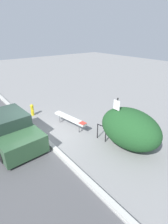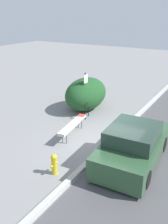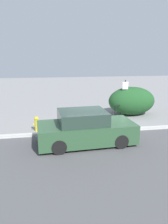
{
  "view_description": "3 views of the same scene",
  "coord_description": "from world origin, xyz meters",
  "px_view_note": "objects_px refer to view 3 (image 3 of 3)",
  "views": [
    {
      "loc": [
        7.4,
        -3.03,
        4.97
      ],
      "look_at": [
        0.82,
        2.15,
        1.12
      ],
      "focal_mm": 28.0,
      "sensor_mm": 36.0,
      "label": 1
    },
    {
      "loc": [
        -8.53,
        -3.94,
        5.27
      ],
      "look_at": [
        1.24,
        1.94,
        0.68
      ],
      "focal_mm": 40.0,
      "sensor_mm": 36.0,
      "label": 2
    },
    {
      "loc": [
        -2.23,
        -10.17,
        3.73
      ],
      "look_at": [
        -0.32,
        0.8,
        0.87
      ],
      "focal_mm": 35.0,
      "sensor_mm": 36.0,
      "label": 3
    }
  ],
  "objects_px": {
    "bike_rack": "(118,110)",
    "fire_hydrant": "(37,123)",
    "sign_post": "(125,95)",
    "parked_car_near": "(85,129)",
    "bench": "(87,113)"
  },
  "relations": [
    {
      "from": "parked_car_near",
      "to": "fire_hydrant",
      "type": "bearing_deg",
      "value": 133.58
    },
    {
      "from": "bike_rack",
      "to": "parked_car_near",
      "type": "distance_m",
      "value": 4.51
    },
    {
      "from": "bench",
      "to": "parked_car_near",
      "type": "xyz_separation_m",
      "value": [
        -0.63,
        -3.12,
        0.14
      ]
    },
    {
      "from": "bike_rack",
      "to": "fire_hydrant",
      "type": "xyz_separation_m",
      "value": [
        -4.87,
        -1.55,
        -0.09
      ]
    },
    {
      "from": "parked_car_near",
      "to": "sign_post",
      "type": "bearing_deg",
      "value": 48.11
    },
    {
      "from": "bike_rack",
      "to": "parked_car_near",
      "type": "bearing_deg",
      "value": -127.03
    },
    {
      "from": "bike_rack",
      "to": "fire_hydrant",
      "type": "height_order",
      "value": "bike_rack"
    },
    {
      "from": "bike_rack",
      "to": "sign_post",
      "type": "xyz_separation_m",
      "value": [
        0.51,
        0.39,
        0.88
      ]
    },
    {
      "from": "sign_post",
      "to": "fire_hydrant",
      "type": "relative_size",
      "value": 3.01
    },
    {
      "from": "bike_rack",
      "to": "parked_car_near",
      "type": "height_order",
      "value": "parked_car_near"
    },
    {
      "from": "sign_post",
      "to": "parked_car_near",
      "type": "distance_m",
      "value": 5.18
    },
    {
      "from": "bench",
      "to": "bike_rack",
      "type": "relative_size",
      "value": 2.88
    },
    {
      "from": "bench",
      "to": "parked_car_near",
      "type": "height_order",
      "value": "parked_car_near"
    },
    {
      "from": "bench",
      "to": "bike_rack",
      "type": "bearing_deg",
      "value": 4.65
    },
    {
      "from": "sign_post",
      "to": "fire_hydrant",
      "type": "height_order",
      "value": "sign_post"
    }
  ]
}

